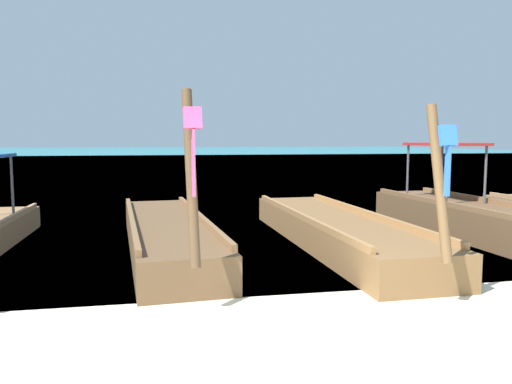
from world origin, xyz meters
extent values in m
plane|color=beige|center=(0.00, 0.00, 0.00)|extent=(120.00, 120.00, 0.00)
plane|color=teal|center=(0.00, 62.29, 0.00)|extent=(120.00, 120.00, 0.00)
cylinder|color=#4C4C51|center=(-4.33, 6.77, 1.03)|extent=(0.05, 0.05, 1.16)
cube|color=brown|center=(-1.42, 5.21, 0.26)|extent=(1.73, 6.06, 0.52)
cube|color=brown|center=(-2.01, 5.16, 0.57)|extent=(0.51, 5.49, 0.10)
cube|color=brown|center=(-0.84, 5.25, 0.57)|extent=(0.51, 5.49, 0.10)
cylinder|color=brown|center=(-1.18, 2.10, 1.52)|extent=(0.17, 0.67, 2.03)
cube|color=#F24C8C|center=(-1.17, 1.93, 2.17)|extent=(0.21, 0.14, 0.25)
cube|color=#F24C8C|center=(-1.16, 1.91, 1.68)|extent=(0.04, 0.08, 0.74)
cube|color=brown|center=(1.62, 5.04, 0.26)|extent=(1.55, 6.49, 0.51)
cube|color=#996C3F|center=(0.97, 5.02, 0.56)|extent=(0.23, 5.94, 0.10)
cube|color=#996C3F|center=(2.28, 5.06, 0.56)|extent=(0.23, 5.94, 0.10)
cylinder|color=brown|center=(1.70, 1.73, 1.43)|extent=(0.13, 0.58, 1.86)
cube|color=blue|center=(1.71, 1.59, 1.98)|extent=(0.20, 0.12, 0.25)
cube|color=blue|center=(1.71, 1.57, 1.57)|extent=(0.03, 0.08, 0.57)
cube|color=brown|center=(4.58, 5.66, 0.31)|extent=(1.49, 5.11, 0.62)
cube|color=brown|center=(3.99, 5.63, 0.67)|extent=(0.29, 4.65, 0.10)
cube|color=brown|center=(5.17, 5.69, 0.67)|extent=(0.29, 4.65, 0.10)
cylinder|color=#4C4C51|center=(4.15, 5.51, 1.21)|extent=(0.05, 0.05, 1.18)
cylinder|color=#4C4C51|center=(5.03, 5.55, 1.21)|extent=(0.05, 0.05, 1.18)
cylinder|color=#4C4C51|center=(4.08, 7.03, 1.21)|extent=(0.05, 0.05, 1.18)
cylinder|color=#4C4C51|center=(4.96, 7.07, 1.21)|extent=(0.05, 0.05, 1.18)
cube|color=#AD2323|center=(4.55, 6.29, 1.83)|extent=(1.15, 1.76, 0.06)
camera|label=1|loc=(-1.54, -3.68, 1.94)|focal=35.51mm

